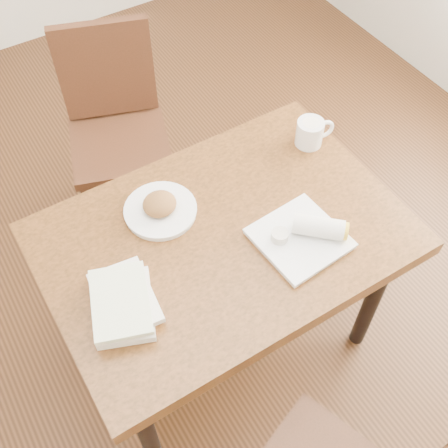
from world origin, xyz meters
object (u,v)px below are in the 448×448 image
table (224,249)px  plate_scone (160,208)px  chair_far (115,119)px  book_stack (123,302)px  plate_burrito (306,235)px  coffee_mug (311,132)px

table → plate_scone: (-0.13, 0.18, 0.11)m
chair_far → book_stack: chair_far is taller
chair_far → plate_burrito: bearing=-78.8°
table → plate_burrito: 0.28m
coffee_mug → book_stack: size_ratio=0.51×
table → chair_far: 0.91m
plate_scone → book_stack: 0.37m
chair_far → book_stack: (-0.39, -0.98, 0.23)m
chair_far → plate_scone: 0.76m
book_stack → plate_burrito: bearing=-7.5°
table → book_stack: 0.42m
chair_far → plate_scone: size_ratio=3.93×
plate_scone → book_stack: plate_scone is taller
chair_far → plate_burrito: (0.21, -1.06, 0.23)m
book_stack → coffee_mug: bearing=17.0°
plate_scone → book_stack: (-0.26, -0.26, 0.01)m
table → book_stack: book_stack is taller
plate_burrito → book_stack: plate_burrito is taller
coffee_mug → book_stack: bearing=-163.0°
chair_far → plate_scone: chair_far is taller
table → book_stack: bearing=-168.7°
table → plate_scone: bearing=126.2°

